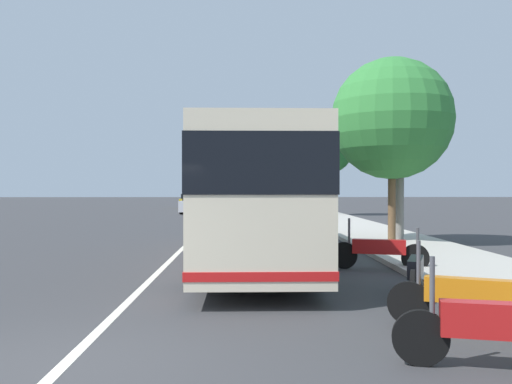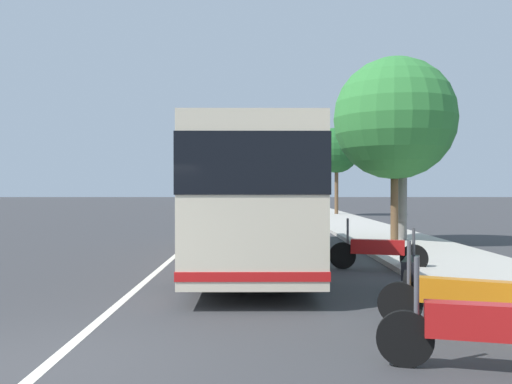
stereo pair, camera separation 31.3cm
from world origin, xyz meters
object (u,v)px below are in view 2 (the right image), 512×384
object	(u,v)px
utility_pole	(403,157)
roadside_tree_far_block	(336,151)
roadside_tree_mid_block	(395,119)
motorcycle_far_end	(461,298)
motorcycle_by_tree	(377,251)
car_oncoming	(202,204)
car_ahead_same_lane	(262,201)
coach_bus	(252,192)
motorcycle_angled	(483,329)
motorcycle_nearest_curb	(411,272)
car_behind_bus	(252,208)
car_side_street	(199,201)

from	to	relation	value
utility_pole	roadside_tree_far_block	bearing A→B (deg)	-1.43
roadside_tree_mid_block	utility_pole	xyz separation A→B (m)	(0.54, -0.45, -1.36)
motorcycle_far_end	motorcycle_by_tree	world-z (taller)	motorcycle_by_tree
car_oncoming	car_ahead_same_lane	bearing A→B (deg)	162.44
motorcycle_far_end	roadside_tree_far_block	bearing A→B (deg)	-72.14
motorcycle_by_tree	utility_pole	size ratio (longest dim) A/B	0.37
motorcycle_far_end	utility_pole	bearing A→B (deg)	-78.43
coach_bus	car_ahead_same_lane	world-z (taller)	coach_bus
motorcycle_far_end	car_oncoming	xyz separation A→B (m)	(35.34, 7.25, 0.22)
motorcycle_by_tree	roadside_tree_mid_block	bearing A→B (deg)	-91.27
motorcycle_angled	utility_pole	world-z (taller)	utility_pole
coach_bus	roadside_tree_far_block	size ratio (longest dim) A/B	1.92
car_ahead_same_lane	roadside_tree_far_block	distance (m)	17.55
motorcycle_nearest_curb	motorcycle_angled	bearing A→B (deg)	-164.22
coach_bus	car_ahead_same_lane	xyz separation A→B (m)	(40.34, -0.75, -1.23)
coach_bus	car_behind_bus	xyz separation A→B (m)	(19.92, 0.10, -1.25)
coach_bus	utility_pole	size ratio (longest dim) A/B	1.94
coach_bus	motorcycle_angled	xyz separation A→B (m)	(-9.01, -2.61, -1.46)
motorcycle_by_tree	coach_bus	bearing A→B (deg)	-10.86
coach_bus	car_oncoming	bearing A→B (deg)	8.25
motorcycle_nearest_curb	motorcycle_by_tree	size ratio (longest dim) A/B	0.85
roadside_tree_far_block	utility_pole	xyz separation A→B (m)	(-19.26, 0.48, -1.58)
motorcycle_by_tree	roadside_tree_far_block	size ratio (longest dim) A/B	0.36
motorcycle_far_end	utility_pole	xyz separation A→B (m)	(12.17, -2.53, 2.71)
motorcycle_angled	car_side_street	size ratio (longest dim) A/B	0.54
roadside_tree_mid_block	car_behind_bus	bearing A→B (deg)	18.48
utility_pole	roadside_tree_mid_block	bearing A→B (deg)	140.44
coach_bus	utility_pole	distance (m)	7.48
car_ahead_same_lane	utility_pole	size ratio (longest dim) A/B	0.74
motorcycle_nearest_curb	motorcycle_by_tree	distance (m)	3.21
car_oncoming	roadside_tree_far_block	distance (m)	11.71
motorcycle_far_end	roadside_tree_mid_block	world-z (taller)	roadside_tree_mid_block
car_behind_bus	car_side_street	xyz separation A→B (m)	(17.90, 5.41, -0.00)
motorcycle_nearest_curb	car_ahead_same_lane	distance (m)	45.27
motorcycle_angled	motorcycle_far_end	distance (m)	1.74
car_ahead_same_lane	motorcycle_nearest_curb	bearing A→B (deg)	-174.96
roadside_tree_mid_block	utility_pole	size ratio (longest dim) A/B	1.06
motorcycle_angled	car_oncoming	world-z (taller)	car_oncoming
motorcycle_by_tree	car_oncoming	distance (m)	30.58
motorcycle_far_end	motorcycle_by_tree	bearing A→B (deg)	-67.61
motorcycle_far_end	roadside_tree_mid_block	bearing A→B (deg)	-76.83
car_side_street	motorcycle_nearest_curb	bearing A→B (deg)	12.37
car_behind_bus	car_side_street	world-z (taller)	car_behind_bus
car_side_street	roadside_tree_far_block	bearing A→B (deg)	41.18
motorcycle_by_tree	roadside_tree_mid_block	size ratio (longest dim) A/B	0.35
roadside_tree_far_block	motorcycle_nearest_curb	bearing A→B (deg)	174.05
coach_bus	car_ahead_same_lane	bearing A→B (deg)	-1.39
utility_pole	motorcycle_far_end	bearing A→B (deg)	168.23
motorcycle_angled	roadside_tree_far_block	world-z (taller)	roadside_tree_far_block
coach_bus	car_oncoming	distance (m)	28.36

